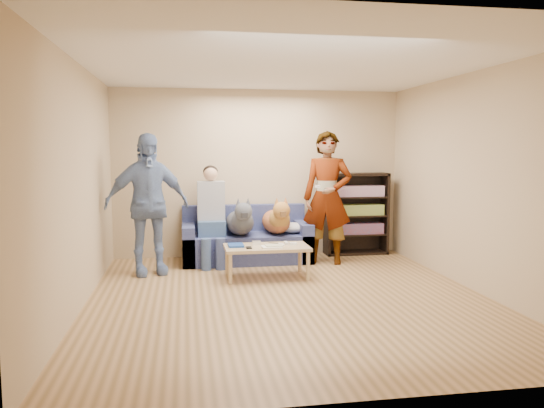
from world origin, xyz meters
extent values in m
plane|color=olive|center=(0.00, 0.00, 0.00)|extent=(5.00, 5.00, 0.00)
plane|color=white|center=(0.00, 0.00, 2.60)|extent=(5.00, 5.00, 0.00)
plane|color=tan|center=(0.00, 2.50, 1.30)|extent=(4.50, 0.00, 4.50)
plane|color=tan|center=(0.00, -2.50, 1.30)|extent=(4.50, 0.00, 4.50)
plane|color=tan|center=(-2.25, 0.00, 1.30)|extent=(0.00, 5.00, 5.00)
plane|color=tan|center=(2.25, 0.00, 1.30)|extent=(0.00, 5.00, 5.00)
ellipsoid|color=#B6B7BB|center=(0.44, 1.98, 0.50)|extent=(0.43, 0.37, 0.15)
imported|color=gray|center=(0.91, 1.74, 0.97)|extent=(0.83, 0.68, 1.94)
imported|color=#7CA2C7|center=(-1.65, 1.46, 0.95)|extent=(1.19, 0.73, 1.90)
cube|color=white|center=(0.71, 1.54, 1.15)|extent=(0.04, 0.13, 0.03)
cube|color=navy|center=(-0.50, 1.05, 0.43)|extent=(0.20, 0.26, 0.03)
cube|color=white|center=(-0.05, 0.90, 0.43)|extent=(0.26, 0.20, 0.02)
cube|color=#BBB895|center=(-0.02, 0.92, 0.44)|extent=(0.22, 0.17, 0.01)
cube|color=silver|center=(-0.22, 1.12, 0.45)|extent=(0.11, 0.06, 0.05)
cube|color=white|center=(0.18, 1.10, 0.43)|extent=(0.04, 0.13, 0.03)
cube|color=white|center=(0.26, 1.02, 0.43)|extent=(0.09, 0.06, 0.03)
cylinder|color=white|center=(0.10, 0.98, 0.43)|extent=(0.07, 0.07, 0.02)
cylinder|color=silver|center=(0.10, 1.06, 0.43)|extent=(0.07, 0.07, 0.02)
cylinder|color=orange|center=(-0.12, 0.84, 0.42)|extent=(0.13, 0.06, 0.01)
cylinder|color=black|center=(0.02, 1.18, 0.42)|extent=(0.13, 0.08, 0.01)
cube|color=black|center=(-0.35, 0.88, 0.43)|extent=(0.07, 0.12, 0.02)
cube|color=#515B93|center=(-0.25, 2.05, 0.21)|extent=(1.90, 0.85, 0.42)
cube|color=#515B93|center=(-0.25, 2.38, 0.62)|extent=(1.90, 0.18, 0.40)
cube|color=#515B93|center=(-1.11, 2.05, 0.29)|extent=(0.18, 0.85, 0.58)
cube|color=#515B93|center=(0.61, 2.05, 0.29)|extent=(0.18, 0.85, 0.58)
cube|color=#405E8D|center=(-0.77, 1.97, 0.53)|extent=(0.40, 0.38, 0.22)
cylinder|color=#445B97|center=(-0.87, 1.55, 0.21)|extent=(0.14, 0.14, 0.47)
cylinder|color=#434F95|center=(-0.67, 1.55, 0.21)|extent=(0.14, 0.14, 0.47)
cube|color=#A6A7AB|center=(-0.77, 2.07, 0.92)|extent=(0.40, 0.24, 0.58)
sphere|color=tan|center=(-0.77, 2.07, 1.32)|extent=(0.21, 0.21, 0.21)
ellipsoid|color=black|center=(-0.77, 2.10, 1.35)|extent=(0.22, 0.22, 0.19)
ellipsoid|color=#45474F|center=(-0.35, 1.98, 0.60)|extent=(0.41, 0.85, 0.35)
sphere|color=#4F5259|center=(-0.35, 1.66, 0.68)|extent=(0.31, 0.31, 0.31)
sphere|color=#51565C|center=(-0.35, 1.48, 0.82)|extent=(0.25, 0.25, 0.25)
cube|color=black|center=(-0.35, 1.36, 0.79)|extent=(0.08, 0.12, 0.07)
cone|color=#4F5059|center=(-0.42, 1.51, 0.95)|extent=(0.08, 0.08, 0.12)
cone|color=#474950|center=(-0.29, 1.51, 0.95)|extent=(0.08, 0.08, 0.12)
cylinder|color=#4B4E55|center=(-0.35, 2.41, 0.56)|extent=(0.05, 0.28, 0.16)
ellipsoid|color=#B05B35|center=(0.19, 2.02, 0.60)|extent=(0.40, 0.84, 0.35)
sphere|color=#B87E38|center=(0.19, 1.72, 0.68)|extent=(0.30, 0.30, 0.30)
sphere|color=#BD8339|center=(0.19, 1.56, 0.82)|extent=(0.25, 0.25, 0.25)
cube|color=brown|center=(0.19, 1.44, 0.78)|extent=(0.08, 0.12, 0.07)
cone|color=#BD8439|center=(0.13, 1.58, 0.95)|extent=(0.08, 0.08, 0.12)
cone|color=#B16F36|center=(0.26, 1.58, 0.95)|extent=(0.08, 0.08, 0.12)
cylinder|color=#BF6D3A|center=(0.19, 2.41, 0.56)|extent=(0.05, 0.27, 0.16)
cube|color=tan|center=(-0.10, 1.00, 0.40)|extent=(1.10, 0.60, 0.04)
cylinder|color=tan|center=(-0.60, 0.75, 0.19)|extent=(0.05, 0.05, 0.38)
cylinder|color=tan|center=(0.40, 0.75, 0.19)|extent=(0.05, 0.05, 0.38)
cylinder|color=tan|center=(-0.60, 1.25, 0.19)|extent=(0.05, 0.05, 0.38)
cylinder|color=tan|center=(0.40, 1.25, 0.19)|extent=(0.05, 0.05, 0.38)
cube|color=black|center=(1.07, 2.32, 0.65)|extent=(0.04, 0.34, 1.30)
cube|color=black|center=(2.03, 2.32, 0.65)|extent=(0.04, 0.34, 1.30)
cube|color=black|center=(1.55, 2.32, 1.28)|extent=(1.00, 0.34, 0.04)
cube|color=black|center=(1.55, 2.32, 0.02)|extent=(1.00, 0.34, 0.04)
cube|color=black|center=(1.55, 2.48, 0.65)|extent=(1.00, 0.02, 1.30)
cube|color=black|center=(1.55, 2.32, 0.32)|extent=(0.94, 0.32, 0.03)
cube|color=black|center=(1.55, 2.32, 0.62)|extent=(0.94, 0.32, 0.02)
cube|color=black|center=(1.55, 2.32, 0.92)|extent=(0.94, 0.32, 0.02)
cube|color=#B23333|center=(1.55, 2.30, 0.42)|extent=(0.84, 0.24, 0.17)
cube|color=gold|center=(1.55, 2.30, 0.72)|extent=(0.84, 0.24, 0.17)
cube|color=#994C99|center=(1.55, 2.30, 1.02)|extent=(0.84, 0.24, 0.17)
camera|label=1|loc=(-1.14, -5.76, 1.70)|focal=35.00mm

